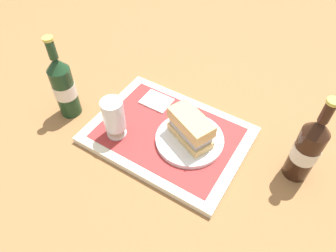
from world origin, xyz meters
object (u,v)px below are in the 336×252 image
(beer_bottle, at_px, (64,86))
(second_bottle, at_px, (307,148))
(beer_glass, at_px, (114,117))
(plate, at_px, (190,139))
(sandwich, at_px, (190,127))

(beer_bottle, height_order, second_bottle, same)
(beer_bottle, bearing_deg, beer_glass, 177.17)
(plate, xyz_separation_m, second_bottle, (-0.28, -0.07, 0.08))
(beer_glass, distance_m, beer_bottle, 0.19)
(plate, bearing_deg, beer_bottle, 11.35)
(plate, bearing_deg, second_bottle, -165.86)
(beer_bottle, distance_m, second_bottle, 0.68)
(sandwich, distance_m, beer_bottle, 0.39)
(plate, relative_size, second_bottle, 0.71)
(plate, relative_size, beer_bottle, 0.71)
(plate, relative_size, sandwich, 1.31)
(beer_glass, bearing_deg, sandwich, -154.98)
(plate, distance_m, second_bottle, 0.30)
(second_bottle, bearing_deg, plate, 14.14)
(second_bottle, bearing_deg, beer_glass, 18.39)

